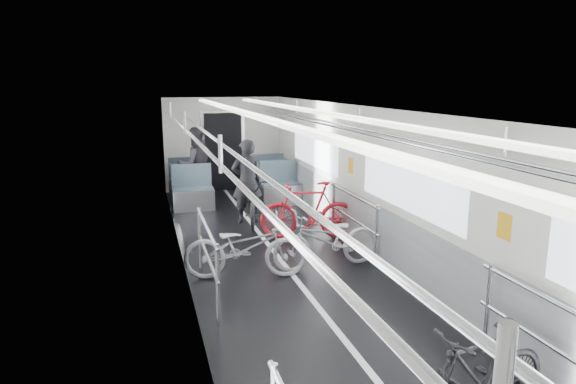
# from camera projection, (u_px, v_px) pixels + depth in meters

# --- Properties ---
(car_shell) EXTENTS (3.02, 14.01, 2.41)m
(car_shell) POSITION_uv_depth(u_px,v_px,m) (273.00, 185.00, 8.41)
(car_shell) COLOR black
(car_shell) RESTS_ON ground
(bike_left_far) EXTENTS (1.84, 0.95, 0.92)m
(bike_left_far) POSITION_uv_depth(u_px,v_px,m) (245.00, 247.00, 7.37)
(bike_left_far) COLOR #A3A2A7
(bike_left_far) RESTS_ON floor
(bike_right_near) EXTENTS (1.54, 0.68, 0.90)m
(bike_right_near) POSITION_uv_depth(u_px,v_px,m) (479.00, 376.00, 4.16)
(bike_right_near) COLOR black
(bike_right_near) RESTS_ON floor
(bike_right_mid) EXTENTS (1.76, 0.72, 0.90)m
(bike_right_mid) POSITION_uv_depth(u_px,v_px,m) (327.00, 239.00, 7.75)
(bike_right_mid) COLOR #ABABB0
(bike_right_mid) RESTS_ON floor
(bike_right_far) EXTENTS (1.81, 0.89, 1.05)m
(bike_right_far) POSITION_uv_depth(u_px,v_px,m) (309.00, 210.00, 9.21)
(bike_right_far) COLOR red
(bike_right_far) RESTS_ON floor
(bike_aisle) EXTENTS (1.07, 1.93, 0.96)m
(bike_aisle) POSITION_uv_depth(u_px,v_px,m) (255.00, 200.00, 10.24)
(bike_aisle) COLOR black
(bike_aisle) RESTS_ON floor
(person_standing) EXTENTS (0.63, 0.42, 1.69)m
(person_standing) POSITION_uv_depth(u_px,v_px,m) (247.00, 181.00, 10.22)
(person_standing) COLOR black
(person_standing) RESTS_ON floor
(person_seated) EXTENTS (0.98, 0.84, 1.77)m
(person_seated) POSITION_uv_depth(u_px,v_px,m) (196.00, 165.00, 11.88)
(person_seated) COLOR #2C2830
(person_seated) RESTS_ON floor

